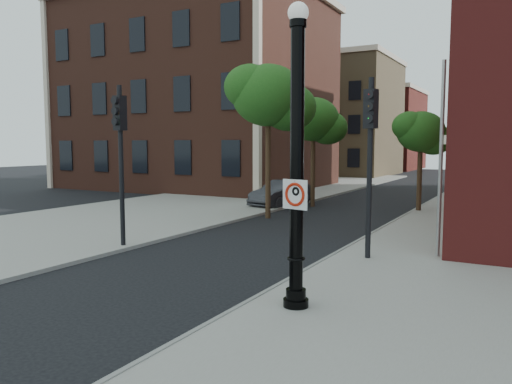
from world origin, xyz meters
The scene contains 16 objects.
ground centered at (0.00, 0.00, 0.00)m, with size 120.00×120.00×0.00m, color black.
sidewalk_right centered at (6.00, 10.00, 0.06)m, with size 8.00×60.00×0.12m, color gray.
sidewalk_left centered at (-9.00, 18.00, 0.06)m, with size 10.00×50.00×0.12m, color gray.
curb_edge centered at (2.05, 10.00, 0.07)m, with size 0.10×60.00×0.14m, color gray.
victorian_building centered at (-16.00, 23.97, 8.74)m, with size 18.60×14.60×17.95m.
bg_building_tan_a centered at (-12.00, 44.00, 6.00)m, with size 12.00×12.00×12.00m, color olive.
bg_building_red centered at (-12.00, 58.00, 5.00)m, with size 12.00×12.00×10.00m, color maroon.
lamppost centered at (3.06, 0.38, 2.81)m, with size 0.51×0.51×6.08m.
no_parking_sign centered at (3.10, 0.23, 2.41)m, with size 0.58×0.16×0.58m.
parked_car centered at (-4.68, 15.56, 0.70)m, with size 1.49×4.27×1.41m, color #2D2D32.
traffic_signal_left centered at (-4.38, 3.23, 3.52)m, with size 0.34×0.43×5.22m.
traffic_signal_right centered at (3.08, 5.30, 3.52)m, with size 0.38×0.45×5.23m.
utility_pole centered at (4.80, 6.52, 2.87)m, with size 0.11×0.11×5.75m, color #999999.
street_tree_a centered at (-3.31, 11.44, 5.46)m, with size 3.83×3.46×6.90m.
street_tree_b centered at (-3.16, 16.31, 4.60)m, with size 3.24×2.92×5.83m.
street_tree_c centered at (2.31, 16.68, 3.90)m, with size 2.75×2.48×4.95m.
Camera 1 is at (7.11, -8.57, 3.40)m, focal length 35.00 mm.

